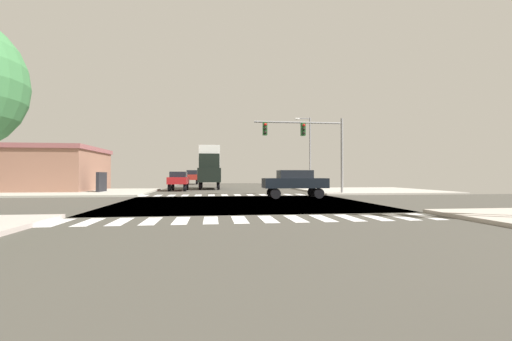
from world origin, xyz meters
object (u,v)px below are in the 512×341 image
(street_lamp, at_px, (308,146))
(bank_building, at_px, (37,169))
(traffic_signal_mast, at_px, (307,137))
(box_truck_crossing_1, at_px, (209,166))
(suv_trailing_2, at_px, (192,176))
(sedan_farside_2, at_px, (179,179))
(sedan_nearside_1, at_px, (295,181))

(street_lamp, height_order, bank_building, street_lamp)
(traffic_signal_mast, relative_size, street_lamp, 0.97)
(bank_building, relative_size, box_truck_crossing_1, 1.73)
(traffic_signal_mast, bearing_deg, suv_trailing_2, 108.72)
(sedan_farside_2, bearing_deg, box_truck_crossing_1, -125.36)
(suv_trailing_2, bearing_deg, box_truck_crossing_1, 98.78)
(traffic_signal_mast, distance_m, sedan_nearside_1, 5.36)
(suv_trailing_2, bearing_deg, bank_building, 61.63)
(sedan_nearside_1, relative_size, sedan_farside_2, 1.00)
(street_lamp, xyz_separation_m, suv_trailing_2, (-13.08, 23.98, -3.12))
(street_lamp, xyz_separation_m, bank_building, (-26.02, 0.02, -2.42))
(sedan_farside_2, distance_m, box_truck_crossing_1, 5.38)
(traffic_signal_mast, relative_size, sedan_farside_2, 1.68)
(box_truck_crossing_1, bearing_deg, bank_building, 15.92)
(street_lamp, distance_m, sedan_farside_2, 13.51)
(street_lamp, bearing_deg, sedan_farside_2, 178.52)
(sedan_farside_2, bearing_deg, sedan_nearside_1, 126.74)
(traffic_signal_mast, xyz_separation_m, suv_trailing_2, (-10.81, 31.88, -3.15))
(street_lamp, relative_size, sedan_nearside_1, 1.74)
(suv_trailing_2, bearing_deg, traffic_signal_mast, 108.72)
(sedan_farside_2, bearing_deg, street_lamp, 178.52)
(traffic_signal_mast, distance_m, box_truck_crossing_1, 14.84)
(sedan_farside_2, height_order, box_truck_crossing_1, box_truck_crossing_1)
(bank_building, bearing_deg, street_lamp, -0.04)
(traffic_signal_mast, bearing_deg, street_lamp, 73.98)
(sedan_nearside_1, distance_m, suv_trailing_2, 36.62)
(bank_building, xyz_separation_m, suv_trailing_2, (12.94, 23.96, -0.70))
(box_truck_crossing_1, bearing_deg, sedan_nearside_1, 110.03)
(traffic_signal_mast, relative_size, bank_building, 0.58)
(sedan_nearside_1, relative_size, suv_trailing_2, 0.93)
(bank_building, height_order, sedan_farside_2, bank_building)
(sedan_nearside_1, xyz_separation_m, sedan_farside_2, (-8.87, 11.88, 0.00))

